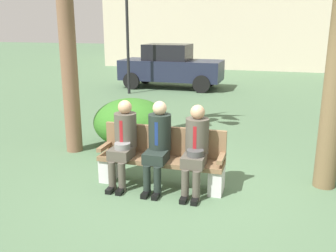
{
  "coord_description": "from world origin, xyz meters",
  "views": [
    {
      "loc": [
        1.32,
        -5.02,
        2.41
      ],
      "look_at": [
        -0.29,
        0.45,
        0.85
      ],
      "focal_mm": 39.8,
      "sensor_mm": 36.0,
      "label": 1
    }
  ],
  "objects_px": {
    "seated_man_right": "(196,146)",
    "street_lamp": "(127,28)",
    "parked_car_near": "(171,66)",
    "seated_man_left": "(124,139)",
    "shrub_near_bench": "(132,122)",
    "park_bench": "(162,159)",
    "seated_man_middle": "(158,141)"
  },
  "relations": [
    {
      "from": "seated_man_left",
      "to": "seated_man_right",
      "type": "relative_size",
      "value": 1.0
    },
    {
      "from": "parked_car_near",
      "to": "seated_man_middle",
      "type": "bearing_deg",
      "value": -75.19
    },
    {
      "from": "seated_man_middle",
      "to": "street_lamp",
      "type": "height_order",
      "value": "street_lamp"
    },
    {
      "from": "park_bench",
      "to": "seated_man_middle",
      "type": "height_order",
      "value": "seated_man_middle"
    },
    {
      "from": "seated_man_middle",
      "to": "street_lamp",
      "type": "xyz_separation_m",
      "value": [
        -3.46,
        7.33,
        1.56
      ]
    },
    {
      "from": "seated_man_middle",
      "to": "parked_car_near",
      "type": "xyz_separation_m",
      "value": [
        -2.37,
        8.97,
        0.1
      ]
    },
    {
      "from": "park_bench",
      "to": "shrub_near_bench",
      "type": "relative_size",
      "value": 1.23
    },
    {
      "from": "parked_car_near",
      "to": "street_lamp",
      "type": "relative_size",
      "value": 1.04
    },
    {
      "from": "seated_man_middle",
      "to": "shrub_near_bench",
      "type": "distance_m",
      "value": 2.14
    },
    {
      "from": "seated_man_right",
      "to": "parked_car_near",
      "type": "height_order",
      "value": "parked_car_near"
    },
    {
      "from": "seated_man_right",
      "to": "street_lamp",
      "type": "height_order",
      "value": "street_lamp"
    },
    {
      "from": "seated_man_right",
      "to": "street_lamp",
      "type": "distance_m",
      "value": 8.52
    },
    {
      "from": "seated_man_right",
      "to": "parked_car_near",
      "type": "relative_size",
      "value": 0.33
    },
    {
      "from": "park_bench",
      "to": "seated_man_left",
      "type": "xyz_separation_m",
      "value": [
        -0.57,
        -0.13,
        0.3
      ]
    },
    {
      "from": "seated_man_right",
      "to": "parked_car_near",
      "type": "xyz_separation_m",
      "value": [
        -2.94,
        8.98,
        0.11
      ]
    },
    {
      "from": "seated_man_right",
      "to": "street_lamp",
      "type": "relative_size",
      "value": 0.35
    },
    {
      "from": "seated_man_left",
      "to": "park_bench",
      "type": "bearing_deg",
      "value": 12.99
    },
    {
      "from": "park_bench",
      "to": "seated_man_left",
      "type": "distance_m",
      "value": 0.66
    },
    {
      "from": "seated_man_right",
      "to": "seated_man_middle",
      "type": "bearing_deg",
      "value": 179.21
    },
    {
      "from": "seated_man_left",
      "to": "street_lamp",
      "type": "bearing_deg",
      "value": 111.62
    },
    {
      "from": "park_bench",
      "to": "street_lamp",
      "type": "xyz_separation_m",
      "value": [
        -3.48,
        7.21,
        1.87
      ]
    },
    {
      "from": "seated_man_left",
      "to": "shrub_near_bench",
      "type": "xyz_separation_m",
      "value": [
        -0.59,
        1.8,
        -0.24
      ]
    },
    {
      "from": "seated_man_middle",
      "to": "seated_man_right",
      "type": "distance_m",
      "value": 0.57
    },
    {
      "from": "street_lamp",
      "to": "parked_car_near",
      "type": "bearing_deg",
      "value": 56.44
    },
    {
      "from": "shrub_near_bench",
      "to": "parked_car_near",
      "type": "bearing_deg",
      "value": 99.74
    },
    {
      "from": "parked_car_near",
      "to": "street_lamp",
      "type": "height_order",
      "value": "street_lamp"
    },
    {
      "from": "park_bench",
      "to": "parked_car_near",
      "type": "distance_m",
      "value": 9.17
    },
    {
      "from": "seated_man_left",
      "to": "street_lamp",
      "type": "relative_size",
      "value": 0.35
    },
    {
      "from": "park_bench",
      "to": "seated_man_middle",
      "type": "relative_size",
      "value": 1.45
    },
    {
      "from": "shrub_near_bench",
      "to": "street_lamp",
      "type": "bearing_deg",
      "value": 112.72
    },
    {
      "from": "parked_car_near",
      "to": "seated_man_right",
      "type": "bearing_deg",
      "value": -71.85
    },
    {
      "from": "park_bench",
      "to": "seated_man_middle",
      "type": "bearing_deg",
      "value": -97.58
    }
  ]
}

